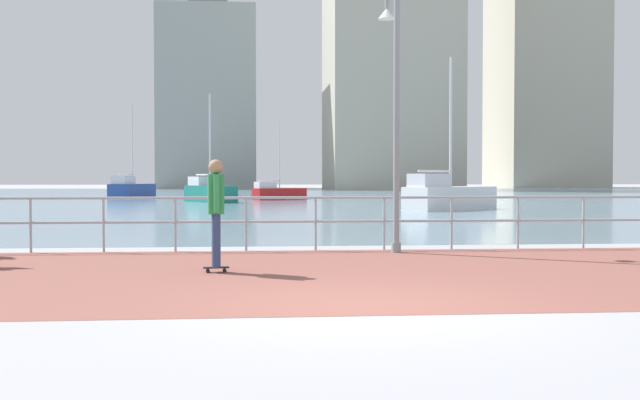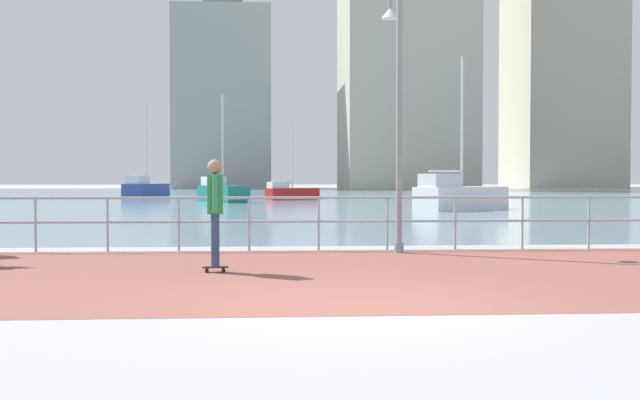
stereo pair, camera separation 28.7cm
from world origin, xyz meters
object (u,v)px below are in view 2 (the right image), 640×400
object	(u,v)px
lamppost	(396,96)
sailboat_teal	(291,192)
skateboarder	(215,204)
sailboat_white	(459,195)
sailboat_gray	(222,192)
sailboat_ivory	(145,189)

from	to	relation	value
lamppost	sailboat_teal	world-z (taller)	lamppost
skateboarder	sailboat_white	world-z (taller)	sailboat_white
sailboat_gray	lamppost	bearing A→B (deg)	-80.43
sailboat_ivory	sailboat_teal	xyz separation A→B (m)	(10.10, -4.17, -0.16)
skateboarder	sailboat_teal	distance (m)	39.20
sailboat_gray	sailboat_white	bearing A→B (deg)	-47.18
skateboarder	sailboat_ivory	world-z (taller)	sailboat_ivory
skateboarder	sailboat_ivory	size ratio (longest dim) A/B	0.26
skateboarder	sailboat_gray	world-z (taller)	sailboat_gray
sailboat_white	sailboat_gray	world-z (taller)	sailboat_white
sailboat_ivory	sailboat_teal	size ratio (longest dim) A/B	1.33
lamppost	sailboat_ivory	xyz separation A→B (m)	(-11.19, 40.22, -2.45)
sailboat_gray	sailboat_teal	bearing A→B (deg)	45.97
skateboarder	sailboat_gray	size ratio (longest dim) A/B	0.27
skateboarder	sailboat_ivory	distance (m)	44.02
lamppost	sailboat_gray	distance (m)	32.19
skateboarder	lamppost	bearing A→B (deg)	42.71
sailboat_teal	sailboat_white	bearing A→B (deg)	-66.85
lamppost	sailboat_teal	xyz separation A→B (m)	(-1.09, 36.05, -2.61)
lamppost	sailboat_teal	distance (m)	36.16
sailboat_white	sailboat_teal	distance (m)	18.15
sailboat_white	sailboat_teal	size ratio (longest dim) A/B	1.38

